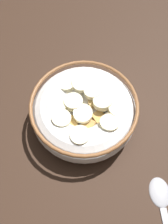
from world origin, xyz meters
The scene contains 3 objects.
ground_plane centered at (0.00, 0.00, -1.00)cm, with size 110.89×110.89×2.00cm, color #332116.
cereal_bowl centered at (-0.02, 0.00, 3.16)cm, with size 17.39×17.39×6.31cm.
spoon centered at (-18.85, -1.36, 0.34)cm, with size 16.04×10.36×0.80cm.
Camera 1 is at (-16.99, 11.75, 42.82)cm, focal length 43.64 mm.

